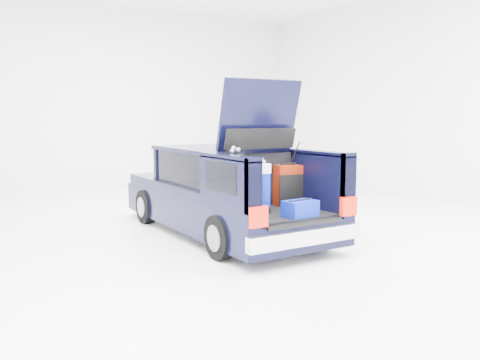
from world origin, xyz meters
TOP-DOWN VIEW (x-y plane):
  - ground at (0.00, 0.00)m, footprint 14.00×14.00m
  - car at (-0.00, 0.11)m, footprint 1.87×4.65m
  - red_suitcase at (0.50, -1.09)m, footprint 0.42×0.31m
  - black_golf_bag at (-0.50, -1.20)m, footprint 0.34×0.38m
  - blue_golf_bag at (-0.22, -1.47)m, footprint 0.23×0.23m
  - blue_duffel at (0.11, -1.90)m, footprint 0.47×0.33m

SIDE VIEW (x-z plane):
  - ground at x=0.00m, z-range 0.00..0.00m
  - car at x=0.00m, z-range -0.56..1.91m
  - blue_duffel at x=0.11m, z-range 0.59..0.83m
  - red_suitcase at x=0.50m, z-range 0.58..1.23m
  - blue_golf_bag at x=-0.22m, z-range 0.56..1.35m
  - black_golf_bag at x=-0.50m, z-range 0.55..1.48m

